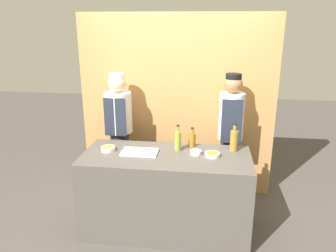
{
  "coord_description": "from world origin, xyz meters",
  "views": [
    {
      "loc": [
        0.45,
        -3.23,
        2.28
      ],
      "look_at": [
        0.0,
        0.16,
        1.19
      ],
      "focal_mm": 35.0,
      "sensor_mm": 36.0,
      "label": 1
    }
  ],
  "objects_px": {
    "sauce_bowl_green": "(196,152)",
    "sauce_bowl_yellow": "(108,149)",
    "cutting_board": "(140,152)",
    "bottle_vinegar": "(234,140)",
    "bottle_amber": "(192,139)",
    "chef_right": "(230,134)",
    "chef_left": "(119,131)",
    "bottle_oil": "(178,140)",
    "sauce_bowl_orange": "(212,154)"
  },
  "relations": [
    {
      "from": "sauce_bowl_green",
      "to": "sauce_bowl_yellow",
      "type": "xyz_separation_m",
      "value": [
        -0.97,
        -0.03,
        0.0
      ]
    },
    {
      "from": "chef_right",
      "to": "chef_left",
      "type": "bearing_deg",
      "value": 180.0
    },
    {
      "from": "bottle_vinegar",
      "to": "bottle_oil",
      "type": "bearing_deg",
      "value": -173.29
    },
    {
      "from": "sauce_bowl_orange",
      "to": "bottle_oil",
      "type": "distance_m",
      "value": 0.41
    },
    {
      "from": "bottle_amber",
      "to": "bottle_oil",
      "type": "xyz_separation_m",
      "value": [
        -0.15,
        -0.15,
        0.03
      ]
    },
    {
      "from": "sauce_bowl_yellow",
      "to": "chef_right",
      "type": "distance_m",
      "value": 1.52
    },
    {
      "from": "chef_right",
      "to": "cutting_board",
      "type": "bearing_deg",
      "value": -146.34
    },
    {
      "from": "bottle_amber",
      "to": "bottle_oil",
      "type": "relative_size",
      "value": 0.76
    },
    {
      "from": "sauce_bowl_orange",
      "to": "chef_left",
      "type": "distance_m",
      "value": 1.38
    },
    {
      "from": "chef_right",
      "to": "sauce_bowl_yellow",
      "type": "bearing_deg",
      "value": -154.4
    },
    {
      "from": "chef_left",
      "to": "sauce_bowl_yellow",
      "type": "bearing_deg",
      "value": -85.25
    },
    {
      "from": "bottle_vinegar",
      "to": "bottle_oil",
      "type": "relative_size",
      "value": 1.08
    },
    {
      "from": "cutting_board",
      "to": "bottle_amber",
      "type": "bearing_deg",
      "value": 26.5
    },
    {
      "from": "bottle_oil",
      "to": "sauce_bowl_green",
      "type": "bearing_deg",
      "value": -23.63
    },
    {
      "from": "cutting_board",
      "to": "sauce_bowl_green",
      "type": "bearing_deg",
      "value": 3.9
    },
    {
      "from": "sauce_bowl_yellow",
      "to": "sauce_bowl_orange",
      "type": "height_order",
      "value": "sauce_bowl_yellow"
    },
    {
      "from": "sauce_bowl_green",
      "to": "cutting_board",
      "type": "relative_size",
      "value": 0.31
    },
    {
      "from": "bottle_amber",
      "to": "bottle_vinegar",
      "type": "xyz_separation_m",
      "value": [
        0.47,
        -0.07,
        0.04
      ]
    },
    {
      "from": "sauce_bowl_green",
      "to": "cutting_board",
      "type": "xyz_separation_m",
      "value": [
        -0.61,
        -0.04,
        -0.01
      ]
    },
    {
      "from": "bottle_amber",
      "to": "chef_right",
      "type": "bearing_deg",
      "value": 41.06
    },
    {
      "from": "sauce_bowl_green",
      "to": "bottle_vinegar",
      "type": "relative_size",
      "value": 0.38
    },
    {
      "from": "sauce_bowl_green",
      "to": "bottle_vinegar",
      "type": "height_order",
      "value": "bottle_vinegar"
    },
    {
      "from": "sauce_bowl_green",
      "to": "sauce_bowl_orange",
      "type": "distance_m",
      "value": 0.18
    },
    {
      "from": "sauce_bowl_yellow",
      "to": "bottle_oil",
      "type": "relative_size",
      "value": 0.52
    },
    {
      "from": "cutting_board",
      "to": "bottle_oil",
      "type": "bearing_deg",
      "value": 17.81
    },
    {
      "from": "bottle_amber",
      "to": "chef_right",
      "type": "xyz_separation_m",
      "value": [
        0.45,
        0.39,
        -0.05
      ]
    },
    {
      "from": "sauce_bowl_green",
      "to": "bottle_vinegar",
      "type": "distance_m",
      "value": 0.45
    },
    {
      "from": "bottle_amber",
      "to": "bottle_oil",
      "type": "bearing_deg",
      "value": -135.52
    },
    {
      "from": "sauce_bowl_yellow",
      "to": "chef_right",
      "type": "xyz_separation_m",
      "value": [
        1.37,
        0.66,
        0.01
      ]
    },
    {
      "from": "sauce_bowl_yellow",
      "to": "bottle_vinegar",
      "type": "xyz_separation_m",
      "value": [
        1.38,
        0.19,
        0.1
      ]
    },
    {
      "from": "bottle_oil",
      "to": "chef_left",
      "type": "bearing_deg",
      "value": 146.71
    },
    {
      "from": "sauce_bowl_orange",
      "to": "bottle_vinegar",
      "type": "height_order",
      "value": "bottle_vinegar"
    },
    {
      "from": "cutting_board",
      "to": "bottle_vinegar",
      "type": "bearing_deg",
      "value": 11.23
    },
    {
      "from": "sauce_bowl_green",
      "to": "sauce_bowl_orange",
      "type": "relative_size",
      "value": 0.79
    },
    {
      "from": "bottle_oil",
      "to": "chef_left",
      "type": "distance_m",
      "value": 0.99
    },
    {
      "from": "sauce_bowl_orange",
      "to": "chef_left",
      "type": "bearing_deg",
      "value": 151.13
    },
    {
      "from": "chef_left",
      "to": "sauce_bowl_green",
      "type": "bearing_deg",
      "value": -31.52
    },
    {
      "from": "cutting_board",
      "to": "chef_right",
      "type": "distance_m",
      "value": 1.21
    },
    {
      "from": "sauce_bowl_yellow",
      "to": "bottle_oil",
      "type": "distance_m",
      "value": 0.78
    },
    {
      "from": "sauce_bowl_green",
      "to": "sauce_bowl_yellow",
      "type": "distance_m",
      "value": 0.97
    },
    {
      "from": "bottle_vinegar",
      "to": "sauce_bowl_green",
      "type": "bearing_deg",
      "value": -158.66
    },
    {
      "from": "sauce_bowl_yellow",
      "to": "chef_right",
      "type": "bearing_deg",
      "value": 25.6
    },
    {
      "from": "bottle_oil",
      "to": "cutting_board",
      "type": "bearing_deg",
      "value": -162.19
    },
    {
      "from": "sauce_bowl_orange",
      "to": "bottle_amber",
      "type": "bearing_deg",
      "value": 130.88
    },
    {
      "from": "sauce_bowl_green",
      "to": "cutting_board",
      "type": "height_order",
      "value": "sauce_bowl_green"
    },
    {
      "from": "cutting_board",
      "to": "bottle_oil",
      "type": "xyz_separation_m",
      "value": [
        0.41,
        0.13,
        0.11
      ]
    },
    {
      "from": "bottle_vinegar",
      "to": "chef_right",
      "type": "height_order",
      "value": "chef_right"
    },
    {
      "from": "bottle_oil",
      "to": "chef_left",
      "type": "height_order",
      "value": "chef_left"
    },
    {
      "from": "bottle_oil",
      "to": "bottle_vinegar",
      "type": "bearing_deg",
      "value": 6.71
    },
    {
      "from": "sauce_bowl_green",
      "to": "bottle_amber",
      "type": "height_order",
      "value": "bottle_amber"
    }
  ]
}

